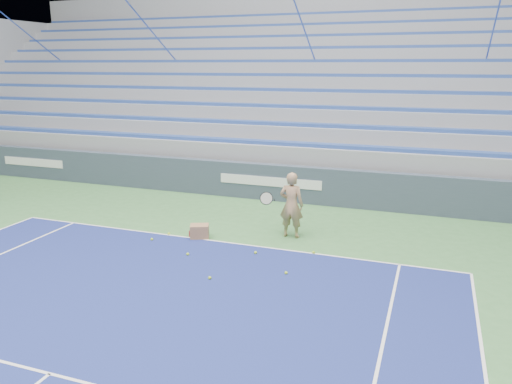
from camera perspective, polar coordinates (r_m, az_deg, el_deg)
sponsor_barrier at (r=15.18m, az=1.77°, el=1.14°), size 30.00×0.32×1.10m
bleachers at (r=20.36m, az=6.90°, el=9.58°), size 31.00×9.15×7.30m
tennis_player at (r=11.84m, az=4.04°, el=-1.48°), size 0.90×0.81×1.59m
ball_box at (r=11.99m, az=-6.48°, el=-4.50°), size 0.53×0.48×0.33m
tennis_ball_0 at (r=10.99m, az=-7.81°, el=-7.05°), size 0.07×0.07×0.07m
tennis_ball_1 at (r=9.98m, az=3.45°, el=-9.22°), size 0.07×0.07×0.07m
tennis_ball_2 at (r=10.98m, az=-0.06°, el=-6.94°), size 0.07×0.07×0.07m
tennis_ball_3 at (r=12.03m, az=-11.81°, el=-5.31°), size 0.07×0.07×0.07m
tennis_ball_4 at (r=11.06m, az=6.59°, el=-6.88°), size 0.07×0.07×0.07m
tennis_ball_5 at (r=9.79m, az=-5.30°, el=-9.76°), size 0.07×0.07×0.07m
tennis_ball_6 at (r=12.34m, az=-9.93°, el=-4.72°), size 0.07×0.07×0.07m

